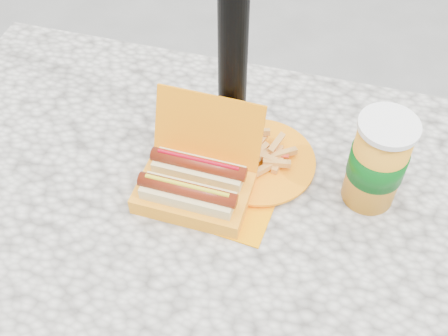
# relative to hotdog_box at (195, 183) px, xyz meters

# --- Properties ---
(picnic_table) EXTENTS (1.20, 0.80, 0.75)m
(picnic_table) POSITION_rel_hotdog_box_xyz_m (0.03, -0.02, -0.14)
(picnic_table) COLOR beige
(picnic_table) RESTS_ON ground
(hotdog_box) EXTENTS (0.20, 0.18, 0.15)m
(hotdog_box) POSITION_rel_hotdog_box_xyz_m (0.00, 0.00, 0.00)
(hotdog_box) COLOR orange
(hotdog_box) RESTS_ON picnic_table
(fries_plate) EXTENTS (0.23, 0.29, 0.04)m
(fries_plate) POSITION_rel_hotdog_box_xyz_m (0.09, 0.09, -0.02)
(fries_plate) COLOR #FE9600
(fries_plate) RESTS_ON picnic_table
(soda_cup) EXTENTS (0.10, 0.10, 0.18)m
(soda_cup) POSITION_rel_hotdog_box_xyz_m (0.30, 0.08, 0.06)
(soda_cup) COLOR orange
(soda_cup) RESTS_ON picnic_table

